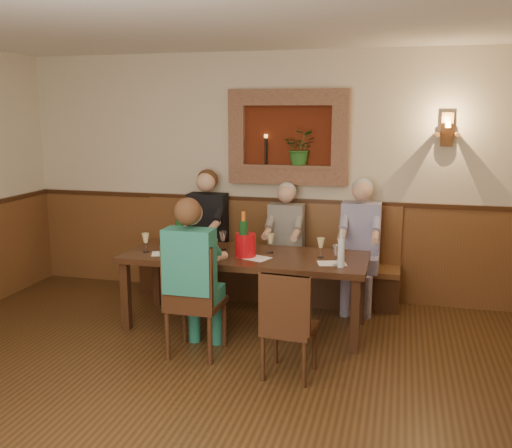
{
  "coord_description": "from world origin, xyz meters",
  "views": [
    {
      "loc": [
        1.46,
        -3.41,
        2.14
      ],
      "look_at": [
        0.1,
        1.9,
        1.05
      ],
      "focal_mm": 40.0,
      "sensor_mm": 36.0,
      "label": 1
    }
  ],
  "objects_px": {
    "chair_near_right": "(289,346)",
    "person_chair_front": "(194,291)",
    "person_bench_right": "(359,256)",
    "wine_bottle_green_a": "(244,238)",
    "wine_bottle_green_b": "(180,232)",
    "water_bottle": "(341,252)",
    "chair_near_left": "(196,322)",
    "bench": "(267,270)",
    "person_bench_left": "(205,245)",
    "person_bench_mid": "(285,254)",
    "dining_table": "(245,262)",
    "spittoon_bucket": "(245,245)"
  },
  "relations": [
    {
      "from": "water_bottle",
      "to": "spittoon_bucket",
      "type": "bearing_deg",
      "value": 170.77
    },
    {
      "from": "chair_near_right",
      "to": "wine_bottle_green_a",
      "type": "bearing_deg",
      "value": 131.1
    },
    {
      "from": "bench",
      "to": "spittoon_bucket",
      "type": "xyz_separation_m",
      "value": [
        0.03,
        -1.03,
        0.54
      ]
    },
    {
      "from": "chair_near_right",
      "to": "wine_bottle_green_a",
      "type": "relative_size",
      "value": 2.01
    },
    {
      "from": "dining_table",
      "to": "person_bench_right",
      "type": "bearing_deg",
      "value": 38.35
    },
    {
      "from": "chair_near_right",
      "to": "wine_bottle_green_b",
      "type": "distance_m",
      "value": 1.82
    },
    {
      "from": "person_bench_right",
      "to": "chair_near_right",
      "type": "bearing_deg",
      "value": -103.06
    },
    {
      "from": "dining_table",
      "to": "chair_near_right",
      "type": "relative_size",
      "value": 2.66
    },
    {
      "from": "chair_near_left",
      "to": "water_bottle",
      "type": "relative_size",
      "value": 2.97
    },
    {
      "from": "bench",
      "to": "person_bench_right",
      "type": "bearing_deg",
      "value": -5.72
    },
    {
      "from": "water_bottle",
      "to": "wine_bottle_green_a",
      "type": "bearing_deg",
      "value": 173.36
    },
    {
      "from": "chair_near_right",
      "to": "water_bottle",
      "type": "height_order",
      "value": "water_bottle"
    },
    {
      "from": "chair_near_left",
      "to": "person_bench_right",
      "type": "xyz_separation_m",
      "value": [
        1.31,
        1.59,
        0.29
      ]
    },
    {
      "from": "spittoon_bucket",
      "to": "water_bottle",
      "type": "xyz_separation_m",
      "value": [
        0.94,
        -0.15,
        0.03
      ]
    },
    {
      "from": "person_bench_right",
      "to": "wine_bottle_green_b",
      "type": "relative_size",
      "value": 3.31
    },
    {
      "from": "person_chair_front",
      "to": "water_bottle",
      "type": "xyz_separation_m",
      "value": [
        1.22,
        0.54,
        0.3
      ]
    },
    {
      "from": "chair_near_left",
      "to": "person_chair_front",
      "type": "xyz_separation_m",
      "value": [
        0.0,
        -0.02,
        0.29
      ]
    },
    {
      "from": "dining_table",
      "to": "chair_near_left",
      "type": "xyz_separation_m",
      "value": [
        -0.25,
        -0.75,
        -0.37
      ]
    },
    {
      "from": "bench",
      "to": "chair_near_left",
      "type": "distance_m",
      "value": 1.72
    },
    {
      "from": "dining_table",
      "to": "spittoon_bucket",
      "type": "relative_size",
      "value": 10.57
    },
    {
      "from": "person_bench_left",
      "to": "person_bench_mid",
      "type": "height_order",
      "value": "person_bench_left"
    },
    {
      "from": "chair_near_left",
      "to": "person_chair_front",
      "type": "bearing_deg",
      "value": -88.58
    },
    {
      "from": "dining_table",
      "to": "water_bottle",
      "type": "relative_size",
      "value": 6.89
    },
    {
      "from": "dining_table",
      "to": "chair_near_left",
      "type": "bearing_deg",
      "value": -108.26
    },
    {
      "from": "chair_near_left",
      "to": "spittoon_bucket",
      "type": "xyz_separation_m",
      "value": [
        0.28,
        0.67,
        0.56
      ]
    },
    {
      "from": "bench",
      "to": "wine_bottle_green_a",
      "type": "distance_m",
      "value": 1.23
    },
    {
      "from": "chair_near_left",
      "to": "person_bench_left",
      "type": "xyz_separation_m",
      "value": [
        -0.46,
        1.59,
        0.32
      ]
    },
    {
      "from": "bench",
      "to": "chair_near_right",
      "type": "xyz_separation_m",
      "value": [
        0.64,
        -1.92,
        -0.06
      ]
    },
    {
      "from": "person_chair_front",
      "to": "dining_table",
      "type": "bearing_deg",
      "value": 72.27
    },
    {
      "from": "wine_bottle_green_a",
      "to": "water_bottle",
      "type": "height_order",
      "value": "wine_bottle_green_a"
    },
    {
      "from": "chair_near_right",
      "to": "person_chair_front",
      "type": "distance_m",
      "value": 0.97
    },
    {
      "from": "person_bench_mid",
      "to": "spittoon_bucket",
      "type": "xyz_separation_m",
      "value": [
        -0.2,
        -0.92,
        0.3
      ]
    },
    {
      "from": "bench",
      "to": "person_bench_right",
      "type": "relative_size",
      "value": 2.1
    },
    {
      "from": "wine_bottle_green_b",
      "to": "person_bench_mid",
      "type": "bearing_deg",
      "value": 40.25
    },
    {
      "from": "wine_bottle_green_b",
      "to": "water_bottle",
      "type": "bearing_deg",
      "value": -9.68
    },
    {
      "from": "chair_near_right",
      "to": "wine_bottle_green_b",
      "type": "bearing_deg",
      "value": 147.78
    },
    {
      "from": "spittoon_bucket",
      "to": "water_bottle",
      "type": "distance_m",
      "value": 0.95
    },
    {
      "from": "chair_near_right",
      "to": "wine_bottle_green_b",
      "type": "height_order",
      "value": "wine_bottle_green_b"
    },
    {
      "from": "person_chair_front",
      "to": "spittoon_bucket",
      "type": "xyz_separation_m",
      "value": [
        0.28,
        0.69,
        0.27
      ]
    },
    {
      "from": "person_bench_mid",
      "to": "person_chair_front",
      "type": "xyz_separation_m",
      "value": [
        -0.48,
        -1.62,
        0.03
      ]
    },
    {
      "from": "spittoon_bucket",
      "to": "wine_bottle_green_a",
      "type": "bearing_deg",
      "value": -99.18
    },
    {
      "from": "person_bench_left",
      "to": "spittoon_bucket",
      "type": "distance_m",
      "value": 1.2
    },
    {
      "from": "bench",
      "to": "spittoon_bucket",
      "type": "relative_size",
      "value": 13.21
    },
    {
      "from": "chair_near_right",
      "to": "person_bench_mid",
      "type": "xyz_separation_m",
      "value": [
        -0.41,
        1.82,
        0.3
      ]
    },
    {
      "from": "person_chair_front",
      "to": "water_bottle",
      "type": "bearing_deg",
      "value": 24.0
    },
    {
      "from": "person_bench_mid",
      "to": "wine_bottle_green_a",
      "type": "relative_size",
      "value": 3.03
    },
    {
      "from": "bench",
      "to": "wine_bottle_green_b",
      "type": "height_order",
      "value": "wine_bottle_green_b"
    },
    {
      "from": "person_bench_right",
      "to": "wine_bottle_green_a",
      "type": "distance_m",
      "value": 1.46
    },
    {
      "from": "person_bench_right",
      "to": "person_chair_front",
      "type": "xyz_separation_m",
      "value": [
        -1.31,
        -1.61,
        0.0
      ]
    },
    {
      "from": "chair_near_left",
      "to": "person_chair_front",
      "type": "relative_size",
      "value": 0.72
    }
  ]
}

